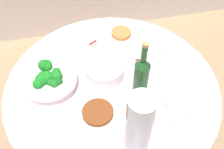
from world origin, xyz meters
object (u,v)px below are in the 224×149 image
(food_plate_stir_fry, at_px, (98,113))
(plate_stack, at_px, (105,70))
(food_plate_rice, at_px, (178,106))
(broccoli_bowl, at_px, (49,81))
(wine_bottle, at_px, (141,76))
(label_placard_front, at_px, (93,44))
(decorative_fruit_vase, at_px, (139,127))
(food_plate_peanuts, at_px, (121,35))
(label_placard_mid, at_px, (140,61))
(serving_tongs, at_px, (161,53))
(label_placard_rear, at_px, (136,117))

(food_plate_stir_fry, bearing_deg, plate_stack, 70.57)
(food_plate_rice, bearing_deg, plate_stack, 136.83)
(broccoli_bowl, bearing_deg, wine_bottle, -17.68)
(food_plate_stir_fry, height_order, label_placard_front, label_placard_front)
(wine_bottle, xyz_separation_m, food_plate_stir_fry, (-0.23, -0.09, -0.12))
(label_placard_front, bearing_deg, food_plate_stir_fry, -97.48)
(decorative_fruit_vase, height_order, food_plate_peanuts, decorative_fruit_vase)
(plate_stack, distance_m, food_plate_rice, 0.42)
(food_plate_stir_fry, xyz_separation_m, label_placard_mid, (0.29, 0.27, 0.02))
(broccoli_bowl, bearing_deg, decorative_fruit_vase, -50.58)
(broccoli_bowl, distance_m, serving_tongs, 0.65)
(serving_tongs, relative_size, food_plate_peanuts, 0.71)
(food_plate_peanuts, xyz_separation_m, food_plate_rice, (0.14, -0.58, 0.00))
(food_plate_peanuts, bearing_deg, label_placard_rear, -97.84)
(label_placard_mid, distance_m, label_placard_rear, 0.36)
(food_plate_peanuts, xyz_separation_m, label_placard_front, (-0.19, -0.06, 0.02))
(plate_stack, bearing_deg, label_placard_front, 95.68)
(plate_stack, relative_size, food_plate_stir_fry, 0.95)
(wine_bottle, distance_m, label_placard_mid, 0.21)
(plate_stack, height_order, wine_bottle, wine_bottle)
(broccoli_bowl, xyz_separation_m, label_placard_mid, (0.50, 0.04, -0.01))
(food_plate_peanuts, height_order, food_plate_rice, food_plate_rice)
(plate_stack, xyz_separation_m, label_placard_front, (-0.02, 0.23, -0.01))
(serving_tongs, xyz_separation_m, label_placard_front, (-0.38, 0.14, 0.03))
(food_plate_stir_fry, bearing_deg, label_placard_mid, 42.89)
(broccoli_bowl, bearing_deg, label_placard_front, 41.52)
(food_plate_stir_fry, distance_m, food_plate_rice, 0.39)
(broccoli_bowl, distance_m, food_plate_peanuts, 0.55)
(food_plate_stir_fry, xyz_separation_m, label_placard_rear, (0.17, -0.07, 0.02))
(decorative_fruit_vase, distance_m, food_plate_peanuts, 0.74)
(decorative_fruit_vase, bearing_deg, serving_tongs, 59.54)
(decorative_fruit_vase, xyz_separation_m, food_plate_stir_fry, (-0.13, 0.19, -0.14))
(food_plate_peanuts, distance_m, label_placard_mid, 0.26)
(broccoli_bowl, relative_size, decorative_fruit_vase, 0.82)
(decorative_fruit_vase, bearing_deg, label_placard_rear, 74.70)
(food_plate_stir_fry, height_order, label_placard_rear, label_placard_rear)
(food_plate_rice, bearing_deg, broccoli_bowl, 155.10)
(broccoli_bowl, distance_m, plate_stack, 0.29)
(serving_tongs, height_order, food_plate_peanuts, food_plate_peanuts)
(label_placard_mid, bearing_deg, label_placard_rear, -109.99)
(food_plate_stir_fry, bearing_deg, label_placard_rear, -22.35)
(label_placard_mid, height_order, label_placard_rear, same)
(broccoli_bowl, distance_m, decorative_fruit_vase, 0.55)
(wine_bottle, bearing_deg, food_plate_stir_fry, -159.44)
(label_placard_mid, relative_size, label_placard_rear, 1.00)
(broccoli_bowl, distance_m, wine_bottle, 0.47)
(label_placard_front, bearing_deg, food_plate_peanuts, 18.45)
(food_plate_stir_fry, height_order, label_placard_mid, label_placard_mid)
(wine_bottle, bearing_deg, plate_stack, 134.91)
(wine_bottle, height_order, label_placard_mid, wine_bottle)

